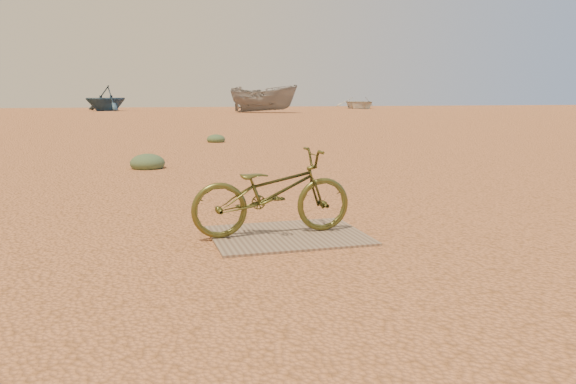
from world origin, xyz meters
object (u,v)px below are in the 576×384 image
object	(u,v)px
bicycle	(272,192)
boat_far_left	(106,98)
boat_far_right	(359,103)
boat_mid_right	(263,99)
plywood_board	(288,235)

from	to	relation	value
bicycle	boat_far_left	distance (m)	46.30
boat_far_left	bicycle	bearing A→B (deg)	-37.26
bicycle	boat_far_right	size ratio (longest dim) A/B	0.28
boat_mid_right	boat_far_right	bearing A→B (deg)	-15.50
plywood_board	boat_far_right	world-z (taller)	boat_far_right
boat_far_right	plywood_board	bearing A→B (deg)	-104.01
boat_far_left	boat_mid_right	size ratio (longest dim) A/B	0.76
plywood_board	boat_far_right	bearing A→B (deg)	66.23
boat_far_left	boat_mid_right	distance (m)	14.68
bicycle	boat_mid_right	bearing A→B (deg)	-14.59
boat_far_right	boat_far_left	bearing A→B (deg)	-165.40
boat_mid_right	boat_far_right	distance (m)	16.48
bicycle	plywood_board	bearing A→B (deg)	-113.14
bicycle	boat_far_right	world-z (taller)	boat_far_right
bicycle	boat_far_right	xyz separation A→B (m)	(21.42, 48.27, 0.15)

